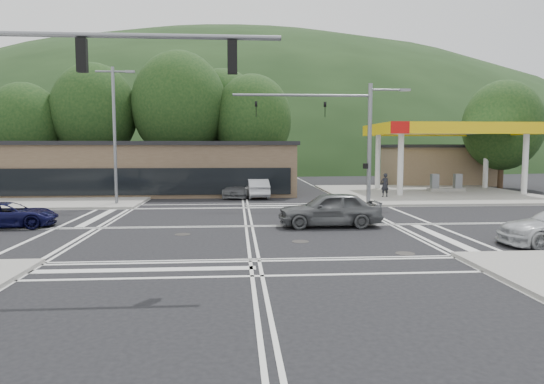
{
  "coord_description": "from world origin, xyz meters",
  "views": [
    {
      "loc": [
        -0.6,
        -23.41,
        3.87
      ],
      "look_at": [
        1.34,
        2.93,
        1.4
      ],
      "focal_mm": 32.0,
      "sensor_mm": 36.0,
      "label": 1
    }
  ],
  "objects": [
    {
      "name": "commercial_row",
      "position": [
        -8.0,
        17.0,
        2.0
      ],
      "size": [
        24.0,
        8.0,
        4.0
      ],
      "primitive_type": "cube",
      "color": "brown",
      "rests_on": "ground"
    },
    {
      "name": "pedestrian",
      "position": [
        10.46,
        11.91,
        1.03
      ],
      "size": [
        0.71,
        0.54,
        1.76
      ],
      "primitive_type": "imported",
      "rotation": [
        0.0,
        0.0,
        3.34
      ],
      "color": "black",
      "rests_on": "sidewalk_ne"
    },
    {
      "name": "tree_n_e",
      "position": [
        -2.0,
        28.0,
        7.14
      ],
      "size": [
        8.4,
        8.4,
        11.98
      ],
      "color": "#382619",
      "rests_on": "ground"
    },
    {
      "name": "tree_n_d",
      "position": [
        -20.0,
        23.0,
        5.84
      ],
      "size": [
        6.8,
        6.8,
        9.76
      ],
      "color": "#382619",
      "rests_on": "ground"
    },
    {
      "name": "car_queue_a",
      "position": [
        1.0,
        13.5,
        0.72
      ],
      "size": [
        1.74,
        4.46,
        1.45
      ],
      "primitive_type": "imported",
      "rotation": [
        0.0,
        0.0,
        3.19
      ],
      "color": "silver",
      "rests_on": "ground"
    },
    {
      "name": "car_blue_west",
      "position": [
        -11.53,
        0.5,
        0.61
      ],
      "size": [
        4.64,
        2.6,
        1.22
      ],
      "primitive_type": "imported",
      "rotation": [
        0.0,
        0.0,
        1.71
      ],
      "color": "#0B0C33",
      "rests_on": "ground"
    },
    {
      "name": "signal_mast_ne",
      "position": [
        6.95,
        8.2,
        5.07
      ],
      "size": [
        11.65,
        0.3,
        8.0
      ],
      "color": "slate",
      "rests_on": "ground"
    },
    {
      "name": "sidewalk_ne",
      "position": [
        15.0,
        15.0,
        0.07
      ],
      "size": [
        16.0,
        16.0,
        0.15
      ],
      "primitive_type": "cube",
      "color": "gray",
      "rests_on": "ground"
    },
    {
      "name": "car_grey_center",
      "position": [
        3.91,
        -0.3,
        0.85
      ],
      "size": [
        5.0,
        2.07,
        1.7
      ],
      "primitive_type": "imported",
      "rotation": [
        0.0,
        0.0,
        -1.56
      ],
      "color": "#56585A",
      "rests_on": "ground"
    },
    {
      "name": "car_queue_b",
      "position": [
        1.0,
        14.3,
        0.71
      ],
      "size": [
        2.3,
        4.37,
        1.42
      ],
      "primitive_type": "imported",
      "rotation": [
        0.0,
        0.0,
        2.98
      ],
      "color": "silver",
      "rests_on": "ground"
    },
    {
      "name": "ground",
      "position": [
        0.0,
        0.0,
        0.0
      ],
      "size": [
        120.0,
        120.0,
        0.0
      ],
      "primitive_type": "plane",
      "color": "black",
      "rests_on": "ground"
    },
    {
      "name": "signal_mast_sw",
      "position": [
        -6.39,
        -8.2,
        5.12
      ],
      "size": [
        9.14,
        0.28,
        8.0
      ],
      "color": "slate",
      "rests_on": "ground"
    },
    {
      "name": "tree_n_b",
      "position": [
        -6.0,
        24.0,
        7.79
      ],
      "size": [
        9.0,
        9.0,
        12.98
      ],
      "color": "#382619",
      "rests_on": "ground"
    },
    {
      "name": "tree_ne",
      "position": [
        24.0,
        20.0,
        5.84
      ],
      "size": [
        7.2,
        7.2,
        9.99
      ],
      "color": "#382619",
      "rests_on": "ground"
    },
    {
      "name": "streetlight_nw",
      "position": [
        -8.44,
        9.0,
        5.05
      ],
      "size": [
        2.5,
        0.25,
        9.0
      ],
      "color": "slate",
      "rests_on": "ground"
    },
    {
      "name": "car_northbound",
      "position": [
        -0.5,
        13.9,
        0.68
      ],
      "size": [
        2.52,
        4.89,
        1.36
      ],
      "primitive_type": "imported",
      "rotation": [
        0.0,
        0.0,
        -0.14
      ],
      "color": "slate",
      "rests_on": "ground"
    },
    {
      "name": "hill_north",
      "position": [
        0.0,
        90.0,
        0.0
      ],
      "size": [
        252.0,
        126.0,
        140.0
      ],
      "primitive_type": "ellipsoid",
      "color": "#1C3216",
      "rests_on": "ground"
    },
    {
      "name": "convenience_store",
      "position": [
        20.0,
        25.0,
        1.9
      ],
      "size": [
        10.0,
        6.0,
        3.8
      ],
      "primitive_type": "cube",
      "color": "#846B4F",
      "rests_on": "ground"
    },
    {
      "name": "tree_n_a",
      "position": [
        -14.0,
        24.0,
        7.14
      ],
      "size": [
        8.0,
        8.0,
        11.75
      ],
      "color": "#382619",
      "rests_on": "ground"
    },
    {
      "name": "tree_n_c",
      "position": [
        1.0,
        24.0,
        6.49
      ],
      "size": [
        7.6,
        7.6,
        10.87
      ],
      "color": "#382619",
      "rests_on": "ground"
    },
    {
      "name": "sidewalk_nw",
      "position": [
        -15.0,
        15.0,
        0.07
      ],
      "size": [
        16.0,
        16.0,
        0.15
      ],
      "primitive_type": "cube",
      "color": "gray",
      "rests_on": "ground"
    },
    {
      "name": "gas_station_canopy",
      "position": [
        16.99,
        15.99,
        5.04
      ],
      "size": [
        12.32,
        8.34,
        5.75
      ],
      "color": "silver",
      "rests_on": "ground"
    }
  ]
}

